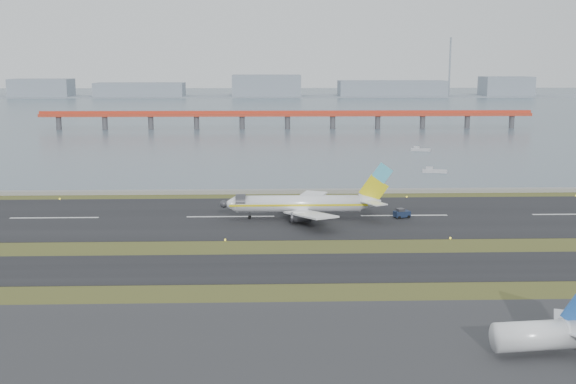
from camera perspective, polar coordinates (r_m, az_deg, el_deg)
name	(u,v)px	position (r m, az deg, el deg)	size (l,w,h in m)	color
ground	(223,251)	(136.55, -5.15, -4.65)	(1000.00, 1000.00, 0.00)	#344318
apron_strip	(196,376)	(84.70, -7.30, -14.21)	(1000.00, 50.00, 0.10)	#303033
taxiway_strip	(219,269)	(124.99, -5.46, -6.04)	(1000.00, 18.00, 0.10)	black
runway_strip	(231,217)	(165.67, -4.56, -1.97)	(1000.00, 45.00, 0.10)	black
seawall	(236,192)	(194.99, -4.16, 0.02)	(1000.00, 2.50, 1.00)	gray
bay_water	(255,105)	(592.83, -2.63, 6.85)	(1400.00, 800.00, 1.30)	#4B5E6B
red_pier	(287,115)	(382.94, -0.04, 6.09)	(260.00, 5.00, 10.20)	red
far_shoreline	(270,90)	(752.32, -1.43, 8.03)	(1400.00, 80.00, 60.50)	gray
airliner	(305,204)	(162.69, 1.35, -0.94)	(38.52, 32.89, 12.80)	white
pushback_tug	(402,213)	(165.73, 8.97, -1.69)	(4.00, 3.04, 2.27)	#16223D
second_airliner_tail	(550,333)	(93.91, 20.03, -10.39)	(15.97, 13.19, 9.86)	white
workboat_near	(434,171)	(235.88, 11.44, 1.65)	(8.07, 4.01, 1.88)	#B8B8BD
workboat_far	(420,149)	(292.80, 10.39, 3.32)	(8.03, 4.63, 1.86)	#B8B8BD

